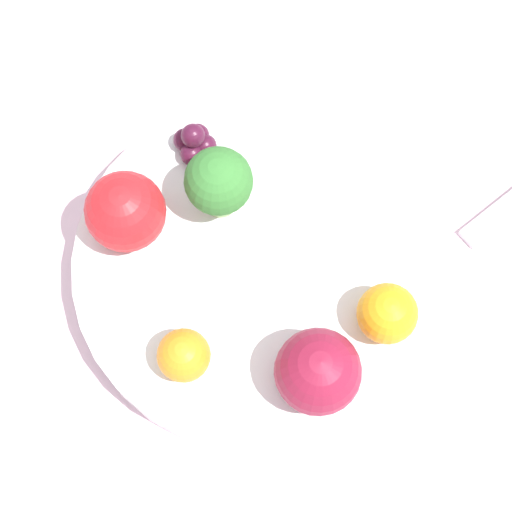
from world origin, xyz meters
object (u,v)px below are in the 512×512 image
Objects in this scene: apple_red at (318,372)px; spoon at (503,211)px; bowl at (256,268)px; orange_front at (184,355)px; orange_back at (387,314)px; grape_cluster at (194,142)px; apple_green at (125,212)px; broccoli at (219,183)px.

apple_red reaches higher than spoon.
bowl is 4.59× the size of apple_red.
apple_red reaches higher than orange_front.
orange_front is at bearing 23.28° from orange_back.
grape_cluster is (0.06, -0.08, 0.03)m from bowl.
bowl is 4.63× the size of apple_green.
broccoli is at bearing -152.02° from apple_green.
orange_back is 1.25× the size of grape_cluster.
broccoli is 1.85× the size of grape_cluster.
apple_red is 0.17m from apple_green.
bowl is 0.10m from apple_green.
bowl is at bearing 175.55° from apple_green.
apple_green is at bearing -55.18° from orange_front.
bowl is 0.07m from broccoli.
apple_red is at bearing 127.74° from grape_cluster.
apple_green is (0.15, -0.08, -0.00)m from apple_red.
apple_green is at bearing 27.98° from broccoli.
apple_green reaches higher than grape_cluster.
orange_back reaches higher than spoon.
spoon is at bearing -140.70° from orange_front.
orange_back is at bearing -156.72° from orange_front.
apple_red is 0.19m from grape_cluster.
orange_front is (-0.06, 0.09, -0.01)m from apple_green.
broccoli is 0.14m from apple_red.
grape_cluster is 0.24m from spoon.
apple_red is 0.21m from spoon.
grape_cluster is (0.03, -0.16, -0.01)m from orange_front.
orange_back is at bearing 164.74° from bowl.
spoon is (-0.20, -0.17, -0.05)m from orange_front.
broccoli reaches higher than apple_green.
grape_cluster is at bearing -114.37° from apple_green.
orange_back reaches higher than grape_cluster.
apple_green is at bearing 65.63° from grape_cluster.
grape_cluster reaches higher than spoon.
apple_green reaches higher than bowl.
broccoli is at bearing -51.65° from apple_red.
apple_red is at bearing 54.31° from spoon.
orange_back is at bearing 55.28° from spoon.
grape_cluster is at bearing -52.26° from apple_red.
broccoli is 1.08× the size of apple_red.
apple_green is at bearing -4.45° from bowl.
apple_green is 0.19m from orange_back.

